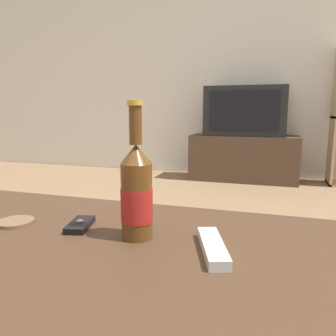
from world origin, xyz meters
name	(u,v)px	position (x,y,z in m)	size (l,w,h in m)	color
back_wall	(244,50)	(0.00, 3.02, 1.30)	(8.00, 0.05, 2.60)	silver
coffee_table	(108,271)	(0.00, 0.00, 0.36)	(1.37, 0.61, 0.42)	#422B1C
tv_stand	(243,158)	(0.06, 2.75, 0.22)	(1.04, 0.40, 0.45)	#4C3828
television	(245,111)	(0.06, 2.74, 0.68)	(0.77, 0.38, 0.47)	black
beer_bottle	(137,192)	(0.04, 0.05, 0.52)	(0.07, 0.07, 0.29)	#563314
cell_phone	(80,225)	(-0.11, 0.07, 0.43)	(0.07, 0.11, 0.02)	black
remote_control	(213,247)	(0.21, 0.03, 0.43)	(0.09, 0.17, 0.02)	beige
coaster	(16,222)	(-0.27, 0.05, 0.43)	(0.09, 0.09, 0.01)	brown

